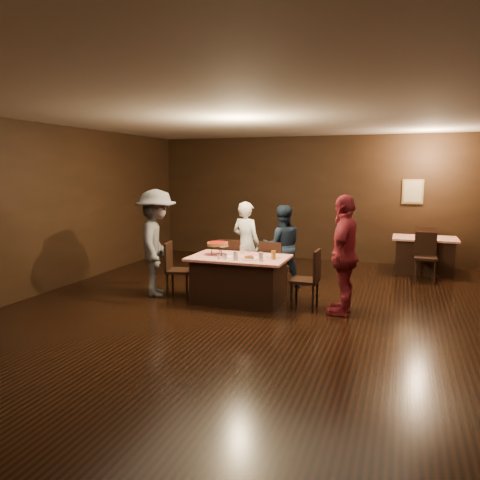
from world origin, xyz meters
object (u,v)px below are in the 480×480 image
object	(u,v)px
chair_back_near	(426,257)
glass_amber	(274,255)
chair_far_right	(274,267)
back_table	(424,255)
chair_far_left	(232,264)
chair_back_far	(423,247)
main_table	(239,279)
diner_red_shirt	(344,255)
diner_white_jacket	(246,244)
diner_navy_hoodie	(282,246)
pizza_stand	(218,244)
chair_end_right	(305,279)
plate_empty	(274,257)
glass_back	(242,249)
glass_front_right	(261,257)
glass_front_left	(236,256)
chair_end_left	(179,269)
diner_grey_knit	(156,243)

from	to	relation	value
chair_back_near	glass_amber	size ratio (longest dim) A/B	6.79
chair_far_right	back_table	bearing A→B (deg)	-126.89
chair_far_left	chair_back_far	bearing A→B (deg)	-138.57
chair_back_near	chair_back_far	xyz separation A→B (m)	(0.00, 1.30, 0.00)
main_table	chair_far_right	distance (m)	0.85
diner_red_shirt	diner_white_jacket	bearing A→B (deg)	-115.83
chair_far_left	diner_navy_hoodie	xyz separation A→B (m)	(0.81, 0.51, 0.30)
diner_navy_hoodie	diner_red_shirt	world-z (taller)	diner_red_shirt
main_table	diner_red_shirt	world-z (taller)	diner_red_shirt
back_table	pizza_stand	bearing A→B (deg)	-135.19
chair_far_right	chair_end_right	distance (m)	1.03
back_table	diner_navy_hoodie	distance (m)	3.38
plate_empty	glass_back	xyz separation A→B (m)	(-0.60, 0.15, 0.06)
chair_back_near	glass_front_right	xyz separation A→B (m)	(-2.53, -2.96, 0.37)
diner_white_jacket	chair_far_left	bearing A→B (deg)	86.27
back_table	chair_far_right	xyz separation A→B (m)	(-2.58, -2.66, 0.09)
back_table	diner_red_shirt	world-z (taller)	diner_red_shirt
chair_back_far	glass_front_left	world-z (taller)	chair_back_far
plate_empty	diner_white_jacket	bearing A→B (deg)	129.60
chair_far_right	glass_back	size ratio (longest dim) A/B	6.79
chair_end_right	diner_navy_hoodie	size ratio (longest dim) A/B	0.61
chair_back_near	glass_back	bearing A→B (deg)	-142.82
diner_white_jacket	glass_front_left	world-z (taller)	diner_white_jacket
back_table	chair_end_left	xyz separation A→B (m)	(-4.08, -3.41, 0.09)
diner_white_jacket	diner_grey_knit	size ratio (longest dim) A/B	0.86
main_table	chair_far_right	xyz separation A→B (m)	(0.40, 0.75, 0.09)
chair_far_right	diner_grey_knit	size ratio (longest dim) A/B	0.51
diner_navy_hoodie	glass_amber	distance (m)	1.32
glass_amber	diner_white_jacket	bearing A→B (deg)	126.10
main_table	chair_far_left	xyz separation A→B (m)	(-0.40, 0.75, 0.09)
diner_white_jacket	diner_navy_hoodie	xyz separation A→B (m)	(0.66, 0.13, -0.03)
back_table	diner_white_jacket	size ratio (longest dim) A/B	0.81
chair_end_left	chair_back_near	xyz separation A→B (m)	(4.08, 2.71, 0.00)
main_table	glass_back	size ratio (longest dim) A/B	11.43
glass_amber	glass_back	distance (m)	0.74
pizza_stand	diner_navy_hoodie	bearing A→B (deg)	56.26
main_table	pizza_stand	distance (m)	0.70
diner_navy_hoodie	diner_red_shirt	size ratio (longest dim) A/B	0.85
diner_white_jacket	glass_amber	distance (m)	1.46
chair_end_right	diner_white_jacket	world-z (taller)	diner_white_jacket
diner_white_jacket	glass_amber	size ratio (longest dim) A/B	11.45
glass_front_right	glass_amber	size ratio (longest dim) A/B	1.00
main_table	chair_far_right	world-z (taller)	chair_far_right
pizza_stand	glass_amber	xyz separation A→B (m)	(1.00, -0.10, -0.11)
chair_end_left	diner_grey_knit	size ratio (longest dim) A/B	0.51
diner_grey_knit	plate_empty	bearing A→B (deg)	-109.23
pizza_stand	glass_front_left	distance (m)	0.58
chair_end_right	chair_back_far	bearing A→B (deg)	155.94
diner_red_shirt	glass_amber	bearing A→B (deg)	-85.59
back_table	chair_end_left	bearing A→B (deg)	-140.13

